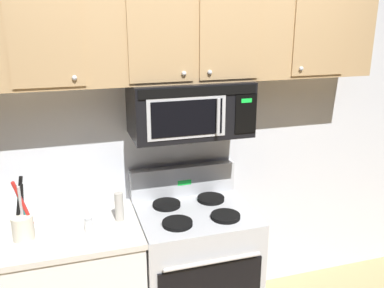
{
  "coord_description": "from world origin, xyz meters",
  "views": [
    {
      "loc": [
        -0.76,
        -1.96,
        2.14
      ],
      "look_at": [
        0.0,
        0.49,
        1.35
      ],
      "focal_mm": 38.91,
      "sensor_mm": 36.0,
      "label": 1
    }
  ],
  "objects_px": {
    "stove_range": "(195,268)",
    "over_range_microwave": "(190,108)",
    "salt_shaker": "(89,225)",
    "pepper_mill": "(119,207)",
    "utensil_crock_cream": "(23,223)"
  },
  "relations": [
    {
      "from": "stove_range",
      "to": "over_range_microwave",
      "type": "bearing_deg",
      "value": 90.14
    },
    {
      "from": "stove_range",
      "to": "over_range_microwave",
      "type": "relative_size",
      "value": 1.47
    },
    {
      "from": "over_range_microwave",
      "to": "salt_shaker",
      "type": "xyz_separation_m",
      "value": [
        -0.69,
        -0.19,
        -0.63
      ]
    },
    {
      "from": "stove_range",
      "to": "pepper_mill",
      "type": "bearing_deg",
      "value": 176.84
    },
    {
      "from": "over_range_microwave",
      "to": "utensil_crock_cream",
      "type": "height_order",
      "value": "over_range_microwave"
    },
    {
      "from": "stove_range",
      "to": "pepper_mill",
      "type": "xyz_separation_m",
      "value": [
        -0.49,
        0.03,
        0.53
      ]
    },
    {
      "from": "utensil_crock_cream",
      "to": "salt_shaker",
      "type": "relative_size",
      "value": 4.05
    },
    {
      "from": "utensil_crock_cream",
      "to": "salt_shaker",
      "type": "height_order",
      "value": "utensil_crock_cream"
    },
    {
      "from": "over_range_microwave",
      "to": "pepper_mill",
      "type": "distance_m",
      "value": 0.77
    },
    {
      "from": "stove_range",
      "to": "salt_shaker",
      "type": "relative_size",
      "value": 12.03
    },
    {
      "from": "stove_range",
      "to": "salt_shaker",
      "type": "xyz_separation_m",
      "value": [
        -0.69,
        -0.07,
        0.48
      ]
    },
    {
      "from": "pepper_mill",
      "to": "utensil_crock_cream",
      "type": "bearing_deg",
      "value": -173.25
    },
    {
      "from": "pepper_mill",
      "to": "over_range_microwave",
      "type": "bearing_deg",
      "value": 10.28
    },
    {
      "from": "salt_shaker",
      "to": "pepper_mill",
      "type": "relative_size",
      "value": 0.5
    },
    {
      "from": "stove_range",
      "to": "pepper_mill",
      "type": "relative_size",
      "value": 5.99
    }
  ]
}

